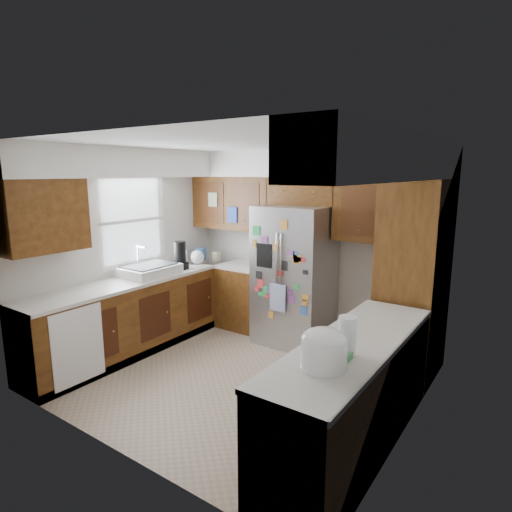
{
  "coord_description": "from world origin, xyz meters",
  "views": [
    {
      "loc": [
        2.66,
        -3.5,
        2.22
      ],
      "look_at": [
        -0.01,
        0.35,
        1.29
      ],
      "focal_mm": 30.0,
      "sensor_mm": 36.0,
      "label": 1
    }
  ],
  "objects_px": {
    "pantry": "(413,280)",
    "rice_cooker": "(324,348)",
    "fridge": "(294,275)",
    "paper_towel": "(347,336)"
  },
  "relations": [
    {
      "from": "fridge",
      "to": "paper_towel",
      "type": "bearing_deg",
      "value": -51.64
    },
    {
      "from": "rice_cooker",
      "to": "paper_towel",
      "type": "height_order",
      "value": "paper_towel"
    },
    {
      "from": "pantry",
      "to": "rice_cooker",
      "type": "height_order",
      "value": "pantry"
    },
    {
      "from": "paper_towel",
      "to": "fridge",
      "type": "bearing_deg",
      "value": 128.36
    },
    {
      "from": "fridge",
      "to": "paper_towel",
      "type": "xyz_separation_m",
      "value": [
        1.55,
        -1.96,
        0.16
      ]
    },
    {
      "from": "fridge",
      "to": "paper_towel",
      "type": "relative_size",
      "value": 6.21
    },
    {
      "from": "pantry",
      "to": "fridge",
      "type": "relative_size",
      "value": 1.19
    },
    {
      "from": "fridge",
      "to": "rice_cooker",
      "type": "height_order",
      "value": "fridge"
    },
    {
      "from": "rice_cooker",
      "to": "paper_towel",
      "type": "distance_m",
      "value": 0.28
    },
    {
      "from": "rice_cooker",
      "to": "paper_towel",
      "type": "relative_size",
      "value": 1.11
    }
  ]
}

